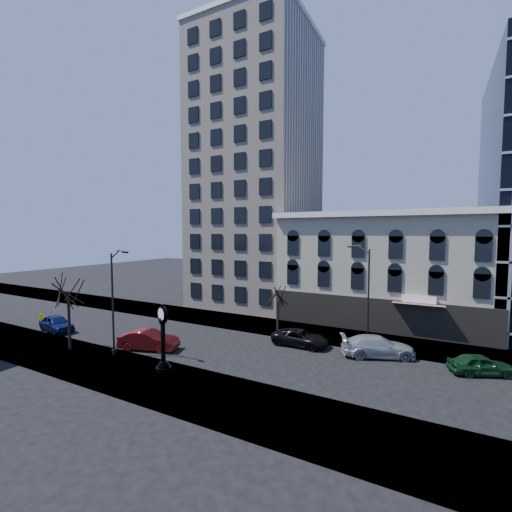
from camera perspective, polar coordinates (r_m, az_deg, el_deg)
The scene contains 16 objects.
ground at distance 32.22m, azimuth -6.73°, elevation -14.67°, with size 160.00×160.00×0.00m, color black.
sidewalk_far at distance 38.74m, azimuth 0.20°, elevation -11.34°, with size 160.00×6.00×0.12m, color gray.
sidewalk_near at distance 26.47m, azimuth -17.28°, elevation -18.91°, with size 160.00×6.00×0.12m, color gray.
cream_tower at distance 50.67m, azimuth -0.13°, elevation 14.22°, with size 15.90×15.40×42.50m.
victorian_row at distance 41.48m, azimuth 20.38°, elevation -2.22°, with size 22.60×11.19×12.50m.
street_clock at distance 26.56m, azimuth -15.23°, elevation -13.49°, with size 1.13×1.13×4.97m.
street_lamp_near at distance 29.98m, azimuth -22.22°, elevation -2.88°, with size 2.31×0.52×8.93m.
street_lamp_far at distance 32.18m, azimuth 17.28°, elevation -1.97°, with size 2.28×1.03×9.18m.
bare_tree_near at distance 33.69m, azimuth -28.87°, elevation -4.40°, with size 4.27×4.27×7.34m.
bare_tree_far at distance 35.27m, azimuth 3.67°, elevation -6.32°, with size 2.99×2.99×5.13m.
warning_sign at distance 39.80m, azimuth -32.14°, elevation -9.06°, with size 0.75×0.20×2.34m.
car_near_a at distance 41.78m, azimuth -30.30°, elevation -9.67°, with size 1.95×4.84×1.65m, color #0C194C.
car_near_b at distance 32.25m, azimuth -17.44°, elevation -13.21°, with size 1.81×5.19×1.71m, color maroon.
car_far_a at distance 32.15m, azimuth 7.37°, elevation -13.37°, with size 2.38×5.16×1.43m, color black.
car_far_b at distance 30.93m, azimuth 19.62°, elevation -14.00°, with size 2.40×5.91×1.71m, color #A5A8AD.
car_far_c at distance 30.57m, azimuth 33.36°, elevation -14.87°, with size 1.75×4.34×1.48m, color #143F1E.
Camera 1 is at (17.56, -24.99, 10.25)m, focal length 24.00 mm.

